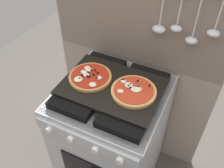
{
  "coord_description": "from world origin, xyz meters",
  "views": [
    {
      "loc": [
        0.43,
        -0.88,
        1.84
      ],
      "look_at": [
        0.0,
        0.0,
        0.93
      ],
      "focal_mm": 39.68,
      "sensor_mm": 36.0,
      "label": 1
    }
  ],
  "objects_px": {
    "stove": "(112,136)",
    "baking_tray": "(112,86)",
    "pizza_right": "(134,90)",
    "pizza_left": "(90,77)"
  },
  "relations": [
    {
      "from": "pizza_left",
      "to": "pizza_right",
      "type": "distance_m",
      "value": 0.26
    },
    {
      "from": "pizza_left",
      "to": "pizza_right",
      "type": "relative_size",
      "value": 1.0
    },
    {
      "from": "stove",
      "to": "pizza_left",
      "type": "bearing_deg",
      "value": -179.13
    },
    {
      "from": "stove",
      "to": "pizza_right",
      "type": "bearing_deg",
      "value": 2.07
    },
    {
      "from": "stove",
      "to": "baking_tray",
      "type": "distance_m",
      "value": 0.46
    },
    {
      "from": "stove",
      "to": "pizza_right",
      "type": "height_order",
      "value": "pizza_right"
    },
    {
      "from": "stove",
      "to": "pizza_right",
      "type": "relative_size",
      "value": 3.75
    },
    {
      "from": "baking_tray",
      "to": "pizza_right",
      "type": "distance_m",
      "value": 0.13
    },
    {
      "from": "stove",
      "to": "baking_tray",
      "type": "relative_size",
      "value": 1.67
    },
    {
      "from": "stove",
      "to": "pizza_right",
      "type": "distance_m",
      "value": 0.49
    }
  ]
}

